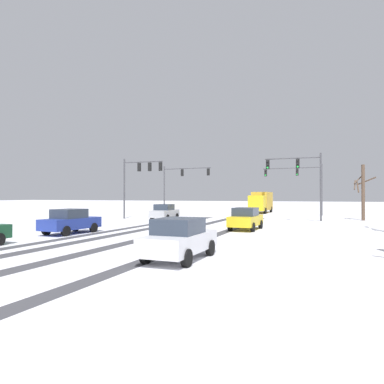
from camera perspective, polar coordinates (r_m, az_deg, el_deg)
wheel_track_left_lane at (r=24.04m, az=-10.05°, el=-6.55°), size 0.89×34.66×0.01m
wheel_track_right_lane at (r=21.58m, az=3.73°, el=-7.23°), size 0.72×34.66×0.01m
wheel_track_center at (r=22.78m, az=-4.24°, el=-6.88°), size 0.86×34.66×0.01m
wheel_track_oncoming at (r=24.94m, az=-13.35°, el=-6.32°), size 0.78×34.66×0.01m
sidewalk_kerb_right at (r=19.07m, az=24.45°, el=-7.88°), size 4.00×34.66×0.12m
traffic_signal_near_right at (r=34.33m, az=17.61°, el=2.95°), size 5.25×0.39×6.50m
traffic_signal_far_left at (r=45.87m, az=-1.99°, el=2.11°), size 6.83×0.53×6.50m
traffic_signal_far_right at (r=46.52m, az=17.46°, el=2.14°), size 7.54×0.68×6.50m
traffic_signal_near_left at (r=37.31m, az=-8.75°, el=2.85°), size 4.63×0.49×6.50m
car_silver_lead at (r=35.48m, az=-4.57°, el=-3.32°), size 1.96×4.16×1.62m
car_yellow_cab_second at (r=25.44m, az=8.91°, el=-4.38°), size 1.96×4.16×1.62m
car_blue_third at (r=23.96m, az=-19.52°, el=-4.59°), size 2.00×4.18×1.62m
car_white_fourth at (r=13.52m, az=-2.05°, el=-7.73°), size 1.88×4.12×1.62m
box_truck_delivery at (r=50.60m, az=11.40°, el=-1.58°), size 2.44×7.45×3.02m
bare_tree_sidewalk_far at (r=38.58m, az=26.47°, el=0.13°), size 2.14×1.96×5.62m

